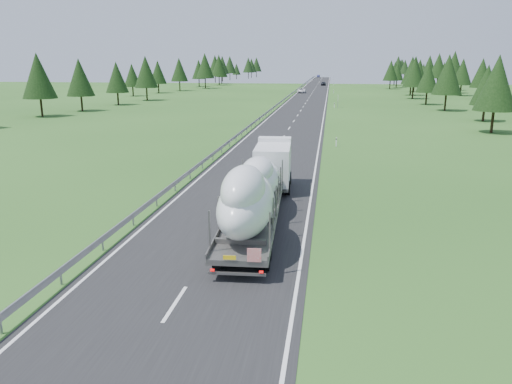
# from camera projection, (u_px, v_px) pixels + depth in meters

# --- Properties ---
(ground) EXTENTS (400.00, 400.00, 0.00)m
(ground) POSITION_uv_depth(u_px,v_px,m) (223.00, 230.00, 28.05)
(ground) COLOR #27521B
(ground) RESTS_ON ground
(road_surface) EXTENTS (10.00, 400.00, 0.02)m
(road_surface) POSITION_uv_depth(u_px,v_px,m) (307.00, 100.00, 123.77)
(road_surface) COLOR black
(road_surface) RESTS_ON ground
(guardrail) EXTENTS (0.10, 400.00, 0.76)m
(guardrail) POSITION_uv_depth(u_px,v_px,m) (286.00, 98.00, 124.32)
(guardrail) COLOR slate
(guardrail) RESTS_ON ground
(marker_posts) EXTENTS (0.13, 350.08, 1.00)m
(marker_posts) POSITION_uv_depth(u_px,v_px,m) (333.00, 87.00, 175.37)
(marker_posts) COLOR silver
(marker_posts) RESTS_ON ground
(highway_sign) EXTENTS (0.08, 0.90, 2.60)m
(highway_sign) POSITION_uv_depth(u_px,v_px,m) (338.00, 99.00, 103.16)
(highway_sign) COLOR slate
(highway_sign) RESTS_ON ground
(tree_line_right) EXTENTS (28.06, 327.79, 12.58)m
(tree_line_right) POSITION_uv_depth(u_px,v_px,m) (453.00, 71.00, 140.54)
(tree_line_right) COLOR black
(tree_line_right) RESTS_ON ground
(tree_line_left) EXTENTS (15.67, 328.40, 12.42)m
(tree_line_left) POSITION_uv_depth(u_px,v_px,m) (185.00, 68.00, 170.34)
(tree_line_left) COLOR black
(tree_line_left) RESTS_ON ground
(boat_truck) EXTENTS (3.40, 19.28, 4.51)m
(boat_truck) POSITION_uv_depth(u_px,v_px,m) (258.00, 185.00, 28.92)
(boat_truck) COLOR silver
(boat_truck) RESTS_ON ground
(distant_van) EXTENTS (2.50, 5.29, 1.46)m
(distant_van) POSITION_uv_depth(u_px,v_px,m) (302.00, 90.00, 153.23)
(distant_van) COLOR silver
(distant_van) RESTS_ON ground
(distant_car_dark) EXTENTS (2.09, 4.75, 1.59)m
(distant_car_dark) POSITION_uv_depth(u_px,v_px,m) (323.00, 83.00, 202.38)
(distant_car_dark) COLOR black
(distant_car_dark) RESTS_ON ground
(distant_car_blue) EXTENTS (1.81, 4.78, 1.56)m
(distant_car_blue) POSITION_uv_depth(u_px,v_px,m) (318.00, 76.00, 312.08)
(distant_car_blue) COLOR #1A1E49
(distant_car_blue) RESTS_ON ground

